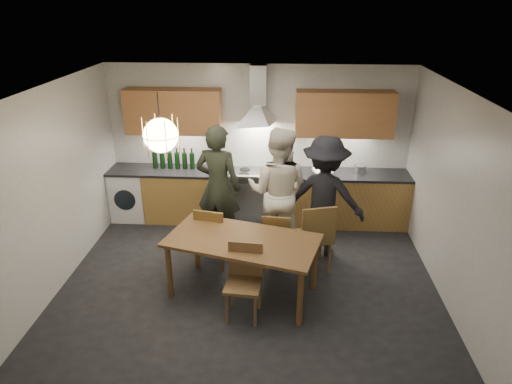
# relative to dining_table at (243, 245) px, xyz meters

# --- Properties ---
(ground) EXTENTS (5.00, 5.00, 0.00)m
(ground) POSITION_rel_dining_table_xyz_m (0.06, 0.15, -0.70)
(ground) COLOR black
(ground) RESTS_ON ground
(room_shell) EXTENTS (5.02, 4.52, 2.61)m
(room_shell) POSITION_rel_dining_table_xyz_m (0.06, 0.15, 1.01)
(room_shell) COLOR silver
(room_shell) RESTS_ON ground
(counter_run) EXTENTS (5.00, 0.62, 0.90)m
(counter_run) POSITION_rel_dining_table_xyz_m (0.09, 2.10, -0.25)
(counter_run) COLOR tan
(counter_run) RESTS_ON ground
(range_stove) EXTENTS (0.90, 0.60, 0.92)m
(range_stove) POSITION_rel_dining_table_xyz_m (0.06, 2.09, -0.26)
(range_stove) COLOR silver
(range_stove) RESTS_ON ground
(wall_fixtures) EXTENTS (4.30, 0.54, 1.10)m
(wall_fixtures) POSITION_rel_dining_table_xyz_m (0.06, 2.21, 1.17)
(wall_fixtures) COLOR #C1814A
(wall_fixtures) RESTS_ON ground
(pendant_lamp) EXTENTS (0.43, 0.43, 0.70)m
(pendant_lamp) POSITION_rel_dining_table_xyz_m (-0.94, 0.05, 1.40)
(pendant_lamp) COLOR black
(pendant_lamp) RESTS_ON ground
(dining_table) EXTENTS (2.05, 1.40, 0.79)m
(dining_table) POSITION_rel_dining_table_xyz_m (0.00, 0.00, 0.00)
(dining_table) COLOR brown
(dining_table) RESTS_ON ground
(chair_back_left) EXTENTS (0.49, 0.49, 0.93)m
(chair_back_left) POSITION_rel_dining_table_xyz_m (-0.48, 0.57, -0.17)
(chair_back_left) COLOR brown
(chair_back_left) RESTS_ON ground
(chair_back_mid) EXTENTS (0.43, 0.43, 0.86)m
(chair_back_mid) POSITION_rel_dining_table_xyz_m (0.42, 0.58, -0.20)
(chair_back_mid) COLOR brown
(chair_back_mid) RESTS_ON ground
(chair_back_right) EXTENTS (0.57, 0.57, 1.03)m
(chair_back_right) POSITION_rel_dining_table_xyz_m (0.95, 0.56, -0.11)
(chair_back_right) COLOR brown
(chair_back_right) RESTS_ON ground
(chair_front) EXTENTS (0.45, 0.45, 0.92)m
(chair_front) POSITION_rel_dining_table_xyz_m (0.06, -0.40, -0.17)
(chair_front) COLOR brown
(chair_front) RESTS_ON ground
(person_left) EXTENTS (0.78, 0.61, 1.91)m
(person_left) POSITION_rel_dining_table_xyz_m (-0.48, 1.27, 0.25)
(person_left) COLOR black
(person_left) RESTS_ON ground
(person_mid) EXTENTS (1.08, 0.92, 1.92)m
(person_mid) POSITION_rel_dining_table_xyz_m (0.42, 1.13, 0.26)
(person_mid) COLOR beige
(person_mid) RESTS_ON ground
(person_right) EXTENTS (1.29, 0.91, 1.81)m
(person_right) POSITION_rel_dining_table_xyz_m (1.09, 1.10, 0.21)
(person_right) COLOR black
(person_right) RESTS_ON ground
(mixing_bowl) EXTENTS (0.41, 0.41, 0.08)m
(mixing_bowl) POSITION_rel_dining_table_xyz_m (1.13, 2.02, 0.24)
(mixing_bowl) COLOR silver
(mixing_bowl) RESTS_ON counter_run
(stock_pot) EXTENTS (0.20, 0.20, 0.13)m
(stock_pot) POSITION_rel_dining_table_xyz_m (1.75, 2.12, 0.27)
(stock_pot) COLOR #AFB0B3
(stock_pot) RESTS_ON counter_run
(wine_bottles) EXTENTS (0.72, 0.09, 0.36)m
(wine_bottles) POSITION_rel_dining_table_xyz_m (-1.35, 2.16, 0.38)
(wine_bottles) COLOR black
(wine_bottles) RESTS_ON counter_run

